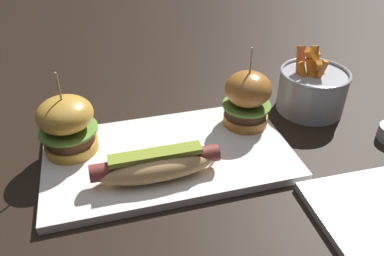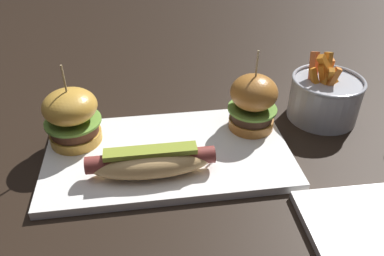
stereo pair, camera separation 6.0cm
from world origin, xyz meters
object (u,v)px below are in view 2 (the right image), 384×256
platter_main (168,153)px  slider_right (253,102)px  hot_dog (151,161)px  slider_left (72,117)px  fries_bucket (325,97)px

platter_main → slider_right: 0.17m
hot_dog → slider_left: (-0.12, 0.10, 0.03)m
platter_main → slider_right: (0.15, 0.05, 0.06)m
platter_main → slider_left: bearing=162.1°
slider_right → fries_bucket: slider_right is taller
slider_left → platter_main: bearing=-17.9°
slider_left → slider_right: slider_right is taller
hot_dog → fries_bucket: 0.35m
slider_left → slider_right: (0.30, -0.00, 0.00)m
platter_main → hot_dog: 0.07m
platter_main → hot_dog: hot_dog is taller
platter_main → fries_bucket: size_ratio=3.02×
fries_bucket → slider_left: bearing=-175.9°
platter_main → slider_left: (-0.15, 0.05, 0.05)m
fries_bucket → slider_right: bearing=-167.3°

